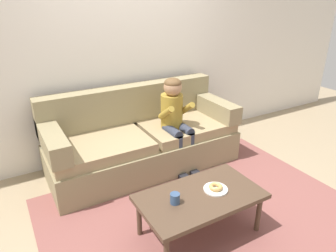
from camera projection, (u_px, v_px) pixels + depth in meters
ground at (187, 198)px, 3.23m from camera, size 10.00×10.00×0.00m
wall_back at (127, 44)px, 3.79m from camera, size 8.00×0.10×2.80m
area_rug at (201, 211)px, 3.03m from camera, size 2.95×2.08×0.01m
couch at (142, 140)px, 3.72m from camera, size 2.24×0.90×0.95m
coffee_table at (200, 199)px, 2.62m from camera, size 1.06×0.60×0.41m
person_child at (175, 115)px, 3.58m from camera, size 0.34×0.58×1.10m
plate at (216, 189)px, 2.66m from camera, size 0.21×0.21×0.01m
donut at (216, 187)px, 2.65m from camera, size 0.17×0.17×0.04m
mug at (175, 198)px, 2.48m from camera, size 0.08×0.08×0.09m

